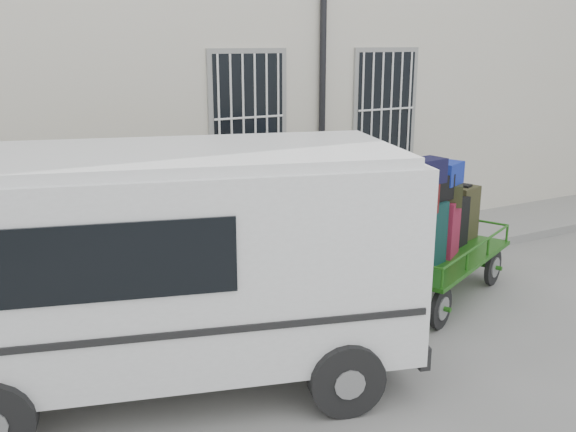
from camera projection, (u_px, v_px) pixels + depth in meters
The scene contains 5 objects.
ground at pixel (373, 316), 8.53m from camera, with size 80.00×80.00×0.00m, color slate.
building at pixel (211, 70), 12.39m from camera, with size 24.00×5.15×6.00m.
sidewalk at pixel (293, 262), 10.37m from camera, with size 24.00×1.70×0.15m, color gray.
luggage_cart at pixel (439, 229), 8.82m from camera, with size 2.86×2.04×2.10m.
van at pixel (168, 254), 6.55m from camera, with size 5.33×3.35×2.51m.
Camera 1 is at (-4.75, -6.37, 3.54)m, focal length 40.00 mm.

